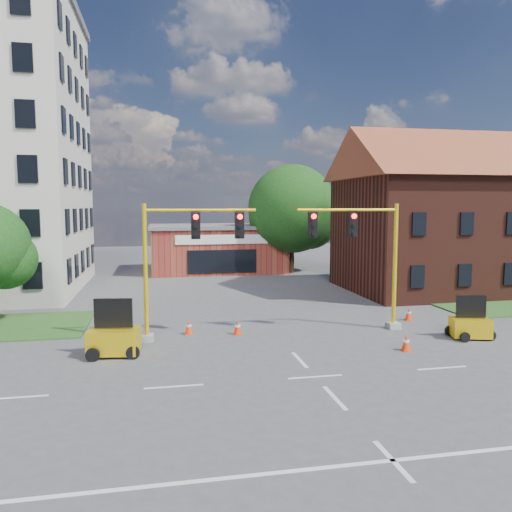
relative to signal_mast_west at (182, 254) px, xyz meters
name	(u,v)px	position (x,y,z in m)	size (l,w,h in m)	color
ground	(315,377)	(4.36, -6.00, -3.92)	(120.00, 120.00, 0.00)	#474749
lane_markings	(346,410)	(4.36, -9.00, -3.91)	(60.00, 36.00, 0.01)	silver
brick_shop	(217,248)	(4.36, 23.99, -1.76)	(12.40, 8.40, 4.30)	maroon
townhouse_row	(484,208)	(22.36, 10.00, 2.01)	(21.00, 11.00, 11.50)	#471E15
tree_large	(296,211)	(11.26, 21.08, 1.65)	(8.37, 7.97, 9.80)	#361E13
signal_mast_west	(182,254)	(0.00, 0.00, 0.00)	(5.30, 0.60, 6.20)	#999994
signal_mast_east	(364,251)	(8.71, 0.00, 0.00)	(5.30, 0.60, 6.20)	#999994
trailer_west	(114,338)	(-2.91, -1.92, -3.22)	(2.15, 1.59, 2.25)	yellow
trailer_east	(470,325)	(12.98, -2.38, -3.32)	(1.93, 1.55, 1.92)	yellow
cone_a	(238,328)	(2.55, 0.33, -3.58)	(0.40, 0.40, 0.70)	red
cone_b	(189,327)	(0.28, 0.81, -3.58)	(0.40, 0.40, 0.70)	red
cone_c	(406,343)	(9.10, -3.67, -3.58)	(0.40, 0.40, 0.70)	red
cone_d	(409,314)	(11.96, 1.46, -3.58)	(0.40, 0.40, 0.70)	red
pickup_white	(408,289)	(14.93, 7.12, -3.24)	(2.25, 4.87, 1.35)	silver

